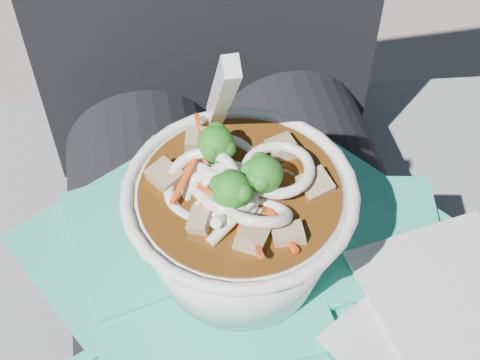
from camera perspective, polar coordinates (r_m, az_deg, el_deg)
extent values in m
cube|color=slate|center=(0.94, -0.76, -12.78)|extent=(1.05, 0.61, 0.43)
cylinder|color=black|center=(0.60, -6.00, -13.08)|extent=(0.16, 0.48, 0.16)
cylinder|color=black|center=(0.62, 8.93, -10.49)|extent=(0.16, 0.48, 0.16)
cube|color=#2AB28E|center=(0.52, 1.99, -9.28)|extent=(0.19, 0.18, 0.00)
cube|color=#2AB28E|center=(0.56, -3.81, -3.27)|extent=(0.21, 0.20, 0.00)
cube|color=#2AB28E|center=(0.55, 10.73, -4.87)|extent=(0.21, 0.22, 0.00)
cube|color=#2AB28E|center=(0.55, -8.66, -4.58)|extent=(0.22, 0.21, 0.00)
cube|color=#2AB28E|center=(0.53, 1.04, -6.36)|extent=(0.14, 0.14, 0.00)
cube|color=#2AB28E|center=(0.52, -3.50, -7.21)|extent=(0.18, 0.20, 0.00)
cube|color=#2AB28E|center=(0.54, 9.00, -4.69)|extent=(0.18, 0.15, 0.00)
cube|color=#2AB28E|center=(0.54, -7.50, -4.25)|extent=(0.15, 0.15, 0.00)
cube|color=silver|center=(0.50, 17.32, -13.50)|extent=(0.18, 0.18, 0.00)
cube|color=silver|center=(0.52, 17.59, -9.22)|extent=(0.14, 0.14, 0.00)
torus|color=white|center=(0.45, 0.00, -1.00)|extent=(0.16, 0.16, 0.01)
cylinder|color=#46250A|center=(0.45, 0.00, -1.24)|extent=(0.14, 0.14, 0.01)
torus|color=white|center=(0.45, -0.80, -0.82)|extent=(0.04, 0.04, 0.03)
torus|color=white|center=(0.45, -1.82, -0.13)|extent=(0.06, 0.06, 0.02)
torus|color=white|center=(0.44, -3.29, -0.45)|extent=(0.06, 0.06, 0.04)
torus|color=white|center=(0.46, -0.49, 2.12)|extent=(0.04, 0.04, 0.03)
torus|color=white|center=(0.45, 0.60, -0.88)|extent=(0.05, 0.05, 0.03)
torus|color=white|center=(0.44, -2.94, -1.28)|extent=(0.04, 0.05, 0.03)
torus|color=white|center=(0.45, 0.00, -0.61)|extent=(0.04, 0.04, 0.02)
torus|color=white|center=(0.43, -1.08, -1.86)|extent=(0.04, 0.04, 0.03)
torus|color=white|center=(0.42, 1.59, -2.76)|extent=(0.05, 0.04, 0.04)
torus|color=white|center=(0.45, 3.25, 0.93)|extent=(0.07, 0.07, 0.01)
torus|color=white|center=(0.45, -4.06, -0.64)|extent=(0.04, 0.04, 0.03)
cylinder|color=white|center=(0.42, -1.66, -3.22)|extent=(0.02, 0.03, 0.02)
cylinder|color=white|center=(0.42, -0.83, -3.60)|extent=(0.04, 0.03, 0.02)
cylinder|color=white|center=(0.44, -1.38, -1.08)|extent=(0.03, 0.04, 0.02)
cylinder|color=white|center=(0.44, -1.55, -1.25)|extent=(0.04, 0.02, 0.03)
cylinder|color=#739B4B|center=(0.44, 1.98, -0.53)|extent=(0.01, 0.01, 0.01)
sphere|color=#155F15|center=(0.43, 2.02, 0.50)|extent=(0.03, 0.03, 0.03)
sphere|color=#155F15|center=(0.42, 1.79, -0.15)|extent=(0.01, 0.01, 0.01)
sphere|color=#155F15|center=(0.43, 1.73, 1.60)|extent=(0.01, 0.01, 0.01)
sphere|color=#155F15|center=(0.43, 1.24, 0.05)|extent=(0.01, 0.01, 0.01)
sphere|color=#155F15|center=(0.43, 0.91, 0.85)|extent=(0.01, 0.01, 0.01)
cylinder|color=#739B4B|center=(0.46, -2.05, 2.05)|extent=(0.01, 0.01, 0.01)
sphere|color=#155F15|center=(0.45, -2.09, 3.09)|extent=(0.03, 0.03, 0.03)
sphere|color=#155F15|center=(0.45, -2.02, 4.04)|extent=(0.01, 0.01, 0.01)
sphere|color=#155F15|center=(0.45, -1.16, 2.72)|extent=(0.01, 0.01, 0.01)
sphere|color=#155F15|center=(0.45, -2.02, 4.22)|extent=(0.01, 0.01, 0.01)
sphere|color=#155F15|center=(0.44, -2.47, 2.50)|extent=(0.01, 0.01, 0.01)
cylinder|color=#739B4B|center=(0.43, -0.70, -1.90)|extent=(0.01, 0.01, 0.01)
sphere|color=#155F15|center=(0.42, -0.72, -0.88)|extent=(0.03, 0.03, 0.03)
sphere|color=#155F15|center=(0.42, 0.37, -0.53)|extent=(0.01, 0.01, 0.01)
sphere|color=#155F15|center=(0.43, -0.83, 0.14)|extent=(0.01, 0.01, 0.01)
sphere|color=#155F15|center=(0.42, -1.77, -0.35)|extent=(0.01, 0.01, 0.01)
sphere|color=#155F15|center=(0.42, 0.21, -1.11)|extent=(0.01, 0.01, 0.01)
cube|color=#F14A14|center=(0.42, 0.97, -4.45)|extent=(0.00, 0.05, 0.02)
cube|color=#F14A14|center=(0.43, -0.99, -2.27)|extent=(0.04, 0.03, 0.02)
cube|color=#F14A14|center=(0.42, 3.63, -4.31)|extent=(0.01, 0.04, 0.01)
cube|color=#F14A14|center=(0.44, -4.50, 0.60)|extent=(0.03, 0.04, 0.01)
cube|color=#F14A14|center=(0.43, 0.72, -2.18)|extent=(0.02, 0.04, 0.01)
cube|color=#F14A14|center=(0.47, -3.36, 3.68)|extent=(0.01, 0.05, 0.01)
cube|color=#F14A14|center=(0.43, -3.28, -2.28)|extent=(0.03, 0.03, 0.02)
cube|color=#917552|center=(0.45, 6.41, -0.49)|extent=(0.03, 0.03, 0.02)
cube|color=#917552|center=(0.47, 3.61, 2.70)|extent=(0.02, 0.02, 0.02)
cube|color=#917552|center=(0.47, -3.76, 3.41)|extent=(0.02, 0.02, 0.01)
cube|color=#917552|center=(0.45, -6.38, 0.23)|extent=(0.03, 0.03, 0.02)
cube|color=#917552|center=(0.43, -3.42, -3.55)|extent=(0.02, 0.02, 0.01)
cube|color=#917552|center=(0.42, 1.07, -4.87)|extent=(0.03, 0.03, 0.02)
cube|color=#917552|center=(0.42, 4.19, -4.84)|extent=(0.02, 0.02, 0.02)
ellipsoid|color=white|center=(0.44, -0.39, -1.59)|extent=(0.03, 0.04, 0.01)
cube|color=white|center=(0.43, -1.56, 7.30)|extent=(0.01, 0.09, 0.11)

